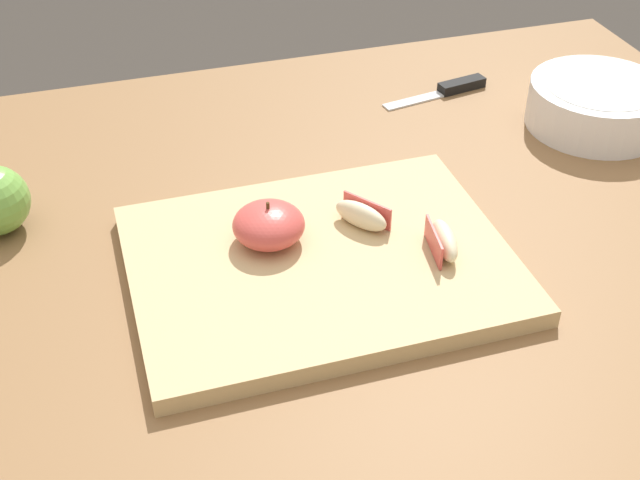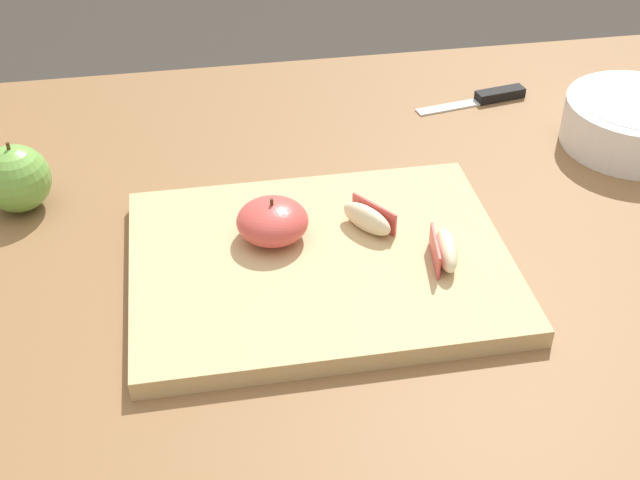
% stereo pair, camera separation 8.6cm
% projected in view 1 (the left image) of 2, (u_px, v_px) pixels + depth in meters
% --- Properties ---
extents(dining_table, '(1.34, 0.89, 0.73)m').
position_uv_depth(dining_table, '(269.00, 312.00, 0.97)').
color(dining_table, brown).
rests_on(dining_table, ground_plane).
extents(cutting_board, '(0.39, 0.30, 0.02)m').
position_uv_depth(cutting_board, '(320.00, 263.00, 0.88)').
color(cutting_board, tan).
rests_on(cutting_board, dining_table).
extents(apple_half_skin_up, '(0.08, 0.08, 0.05)m').
position_uv_depth(apple_half_skin_up, '(270.00, 224.00, 0.88)').
color(apple_half_skin_up, '#D14C47').
rests_on(apple_half_skin_up, cutting_board).
extents(apple_wedge_middle, '(0.06, 0.06, 0.03)m').
position_uv_depth(apple_wedge_middle, '(361.00, 215.00, 0.90)').
color(apple_wedge_middle, beige).
rests_on(apple_wedge_middle, cutting_board).
extents(apple_wedge_front, '(0.03, 0.07, 0.03)m').
position_uv_depth(apple_wedge_front, '(444.00, 241.00, 0.87)').
color(apple_wedge_front, beige).
rests_on(apple_wedge_front, cutting_board).
extents(paring_knife, '(0.16, 0.05, 0.01)m').
position_uv_depth(paring_knife, '(454.00, 88.00, 1.20)').
color(paring_knife, silver).
rests_on(paring_knife, dining_table).
extents(ceramic_fruit_bowl, '(0.18, 0.18, 0.06)m').
position_uv_depth(ceramic_fruit_bowl, '(598.00, 104.00, 1.11)').
color(ceramic_fruit_bowl, white).
rests_on(ceramic_fruit_bowl, dining_table).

